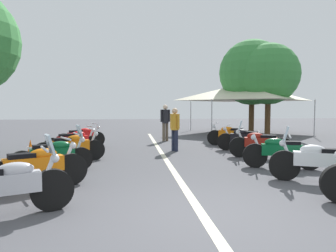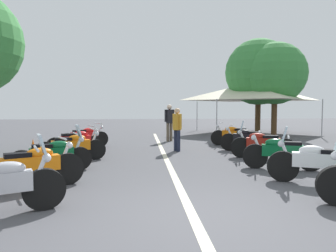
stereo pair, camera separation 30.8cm
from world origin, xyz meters
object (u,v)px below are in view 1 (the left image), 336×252
object	(u,v)px
traffic_cone_0	(31,149)
roadside_tree_2	(252,73)
motorcycle_right_row_1	(320,161)
roadside_tree_0	(268,74)
motorcycle_left_row_0	(5,186)
motorcycle_left_row_5	(82,137)
bystander_1	(165,120)
motorcycle_right_row_5	(231,135)
motorcycle_left_row_1	(35,167)
motorcycle_left_row_2	(54,155)
motorcycle_left_row_3	(71,147)
motorcycle_right_row_3	(260,143)
bystander_0	(175,126)
event_tent	(245,92)
motorcycle_right_row_2	(281,152)
motorcycle_right_row_4	(245,139)
motorcycle_left_row_4	(74,141)

from	to	relation	value
traffic_cone_0	roadside_tree_2	bearing A→B (deg)	-53.78
motorcycle_right_row_1	roadside_tree_0	world-z (taller)	roadside_tree_0
roadside_tree_2	motorcycle_left_row_0	bearing A→B (deg)	145.44
motorcycle_left_row_5	bystander_1	xyz separation A→B (m)	(2.16, -3.65, 0.60)
motorcycle_left_row_5	motorcycle_right_row_5	size ratio (longest dim) A/B	0.91
motorcycle_left_row_1	motorcycle_left_row_2	world-z (taller)	motorcycle_left_row_2
motorcycle_left_row_3	motorcycle_right_row_3	distance (m)	6.00
motorcycle_left_row_1	motorcycle_left_row_5	bearing A→B (deg)	62.23
motorcycle_right_row_5	bystander_0	world-z (taller)	bystander_0
bystander_0	motorcycle_left_row_0	bearing A→B (deg)	-146.86
motorcycle_left_row_5	traffic_cone_0	bearing A→B (deg)	-150.65
event_tent	motorcycle_left_row_5	bearing A→B (deg)	123.62
motorcycle_left_row_1	motorcycle_left_row_0	bearing A→B (deg)	-117.60
motorcycle_right_row_5	roadside_tree_0	bearing A→B (deg)	-107.34
motorcycle_right_row_3	traffic_cone_0	xyz separation A→B (m)	(0.80, 7.43, -0.18)
motorcycle_left_row_1	motorcycle_right_row_2	size ratio (longest dim) A/B	0.99
motorcycle_right_row_4	motorcycle_left_row_2	bearing A→B (deg)	50.78
motorcycle_right_row_3	motorcycle_left_row_0	bearing A→B (deg)	56.85
motorcycle_left_row_2	motorcycle_right_row_3	xyz separation A→B (m)	(1.62, -6.10, 0.02)
motorcycle_right_row_2	motorcycle_right_row_4	bearing A→B (deg)	-74.26
motorcycle_left_row_1	roadside_tree_0	distance (m)	14.86
motorcycle_left_row_1	motorcycle_right_row_1	bearing A→B (deg)	-29.75
roadside_tree_0	roadside_tree_2	xyz separation A→B (m)	(1.05, 0.56, 0.20)
bystander_1	motorcycle_left_row_4	bearing A→B (deg)	-68.91
motorcycle_left_row_1	motorcycle_left_row_2	distance (m)	1.63
motorcycle_right_row_2	event_tent	xyz separation A→B (m)	(11.00, -3.16, 2.19)
motorcycle_left_row_1	event_tent	distance (m)	15.57
motorcycle_left_row_2	motorcycle_right_row_2	size ratio (longest dim) A/B	0.97
motorcycle_left_row_2	motorcycle_right_row_1	size ratio (longest dim) A/B	0.93
motorcycle_left_row_5	bystander_0	distance (m)	3.88
motorcycle_left_row_0	bystander_0	size ratio (longest dim) A/B	1.20
motorcycle_left_row_5	motorcycle_right_row_4	world-z (taller)	motorcycle_right_row_4
motorcycle_right_row_5	bystander_1	bearing A→B (deg)	-15.81
traffic_cone_0	motorcycle_left_row_4	bearing A→B (deg)	-58.55
motorcycle_right_row_3	motorcycle_right_row_5	size ratio (longest dim) A/B	1.00
motorcycle_right_row_3	bystander_0	xyz separation A→B (m)	(1.85, 2.55, 0.47)
motorcycle_left_row_4	event_tent	distance (m)	12.18
motorcycle_left_row_0	motorcycle_left_row_3	distance (m)	4.76
motorcycle_right_row_1	motorcycle_right_row_3	xyz separation A→B (m)	(3.34, -0.08, -0.00)
motorcycle_left_row_2	traffic_cone_0	distance (m)	2.76
motorcycle_left_row_1	motorcycle_right_row_5	bearing A→B (deg)	17.59
motorcycle_right_row_5	traffic_cone_0	world-z (taller)	motorcycle_right_row_5
motorcycle_left_row_3	motorcycle_right_row_2	world-z (taller)	motorcycle_right_row_2
motorcycle_left_row_0	event_tent	world-z (taller)	event_tent
traffic_cone_0	bystander_1	bearing A→B (deg)	-47.35
roadside_tree_0	motorcycle_left_row_4	bearing A→B (deg)	120.97
motorcycle_left_row_4	motorcycle_left_row_5	size ratio (longest dim) A/B	1.02
motorcycle_right_row_3	bystander_0	world-z (taller)	bystander_0
motorcycle_left_row_5	motorcycle_right_row_3	world-z (taller)	motorcycle_right_row_3
motorcycle_right_row_1	roadside_tree_2	xyz separation A→B (m)	(11.90, -3.24, 3.30)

